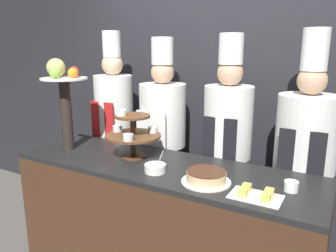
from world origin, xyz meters
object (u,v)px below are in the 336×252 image
cup_white (291,186)px  chef_center_left (163,135)px  tiered_stand (133,133)px  cake_square_tray (256,194)px  chef_right (304,158)px  serving_bowl_near (155,168)px  chef_left (115,124)px  chef_center_right (227,143)px  fruit_pedestal (63,89)px  cake_round (206,177)px

cup_white → chef_center_left: (-1.14, 0.52, 0.01)m
tiered_stand → chef_center_left: size_ratio=0.22×
cake_square_tray → chef_right: bearing=78.3°
tiered_stand → cup_white: bearing=-1.9°
serving_bowl_near → chef_left: 1.08m
cup_white → chef_center_right: bearing=137.2°
tiered_stand → serving_bowl_near: 0.38m
cake_square_tray → fruit_pedestal: bearing=175.4°
chef_center_left → cake_round: bearing=-43.4°
serving_bowl_near → cup_white: bearing=9.5°
chef_center_left → chef_right: chef_right is taller
tiered_stand → cake_square_tray: bearing=-12.5°
fruit_pedestal → cake_square_tray: (1.52, -0.12, -0.45)m
chef_center_right → fruit_pedestal: bearing=-152.7°
tiered_stand → chef_center_right: (0.54, 0.48, -0.12)m
cup_white → chef_left: chef_left is taller
chef_left → chef_center_right: size_ratio=1.02×
tiered_stand → chef_left: chef_left is taller
fruit_pedestal → chef_center_left: 0.89m
chef_left → chef_right: 1.65m
cake_square_tray → chef_center_left: chef_center_left is taller
tiered_stand → cake_round: (0.64, -0.16, -0.15)m
tiered_stand → cup_white: 1.11m
fruit_pedestal → cup_white: bearing=1.8°
chef_center_left → serving_bowl_near: bearing=-63.0°
tiered_stand → cake_square_tray: (0.95, -0.21, -0.17)m
cake_square_tray → serving_bowl_near: bearing=176.5°
cup_white → fruit_pedestal: bearing=-178.2°
cake_round → cake_square_tray: 0.31m
fruit_pedestal → chef_left: size_ratio=0.37×
cake_round → chef_center_right: (-0.10, 0.64, 0.03)m
chef_left → chef_center_right: bearing=0.0°
chef_center_right → chef_right: 0.56m
tiered_stand → cake_square_tray: size_ratio=1.47×
cake_square_tray → cake_round: bearing=170.4°
chef_left → chef_center_left: chef_left is taller
cake_square_tray → chef_right: (0.14, 0.70, 0.02)m
cup_white → chef_right: (-0.00, 0.52, 0.01)m
cup_white → serving_bowl_near: 0.82m
serving_bowl_near → chef_center_right: (0.24, 0.65, 0.03)m
chef_center_left → chef_right: (1.13, -0.00, -0.01)m
cup_white → chef_center_left: bearing=155.4°
tiered_stand → chef_left: (-0.56, 0.48, -0.10)m
tiered_stand → cup_white: (1.10, -0.04, -0.15)m
cake_round → chef_left: chef_left is taller
fruit_pedestal → cup_white: fruit_pedestal is taller
fruit_pedestal → chef_center_left: chef_center_left is taller
cup_white → chef_center_right: (-0.56, 0.52, 0.03)m
fruit_pedestal → serving_bowl_near: bearing=-5.4°
serving_bowl_near → chef_left: chef_left is taller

